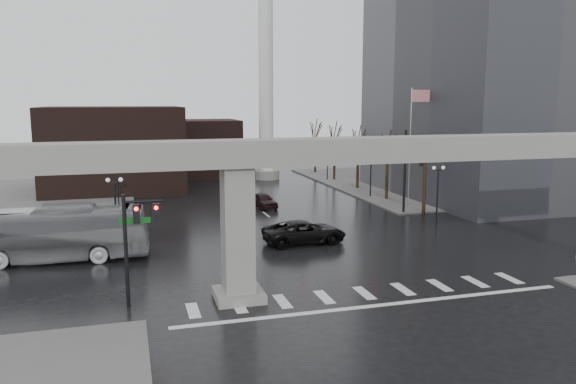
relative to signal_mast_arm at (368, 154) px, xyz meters
name	(u,v)px	position (x,y,z in m)	size (l,w,h in m)	color
ground	(357,287)	(-8.99, -18.80, -5.83)	(160.00, 160.00, 0.00)	black
sidewalk_ne	(432,182)	(17.01, 17.20, -5.75)	(28.00, 36.00, 0.15)	#605E5C
elevated_guideway	(380,169)	(-7.73, -18.80, 1.05)	(48.00, 2.60, 8.70)	gray
office_tower	(504,6)	(19.01, 7.20, 15.17)	(22.00, 26.00, 42.00)	slate
building_far_left	(114,149)	(-22.99, 23.20, -0.83)	(16.00, 14.00, 10.00)	black
building_far_mid	(202,148)	(-10.99, 33.20, -1.83)	(10.00, 10.00, 8.00)	black
smokestack	(266,81)	(-2.99, 27.20, 7.52)	(3.60, 3.60, 30.00)	silver
signal_mast_arm	(368,154)	(0.00, 0.00, 0.00)	(12.12, 0.43, 8.00)	black
signal_left_pole	(136,231)	(-21.24, -18.30, -1.76)	(2.30, 0.30, 6.00)	black
flagpole_assembly	(413,133)	(6.30, 3.20, 1.70)	(2.06, 0.12, 12.00)	silver
lamp_right_0	(438,185)	(4.51, -4.80, -2.36)	(1.22, 0.32, 5.11)	black
lamp_right_1	(371,167)	(4.51, 9.20, -2.36)	(1.22, 0.32, 5.11)	black
lamp_right_2	(327,155)	(4.51, 23.20, -2.36)	(1.22, 0.32, 5.11)	black
lamp_left_0	(115,200)	(-22.49, -4.80, -2.36)	(1.22, 0.32, 5.11)	black
lamp_left_1	(117,176)	(-22.49, 9.20, -2.36)	(1.22, 0.32, 5.11)	black
lamp_left_2	(119,161)	(-22.49, 23.20, -2.36)	(1.22, 0.32, 5.11)	black
tree_right_0	(425,185)	(5.54, -0.78, -3.04)	(1.09, 1.58, 7.50)	black
tree_right_1	(387,174)	(5.54, 7.22, -2.98)	(1.09, 1.61, 7.67)	black
tree_right_2	(358,165)	(5.54, 15.22, -2.91)	(1.10, 1.63, 7.85)	black
tree_right_3	(335,158)	(5.54, 23.22, -2.85)	(1.11, 1.66, 8.02)	black
tree_right_4	(315,153)	(5.54, 31.22, -2.79)	(1.12, 1.69, 8.19)	black
pickup_truck	(305,232)	(-8.82, -8.22, -4.95)	(2.92, 6.33, 1.76)	black
city_bus	(45,234)	(-27.02, -7.93, -3.96)	(3.14, 13.43, 3.74)	#95969A
far_car	(263,200)	(-8.44, 6.73, -5.09)	(1.75, 4.36, 1.48)	black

